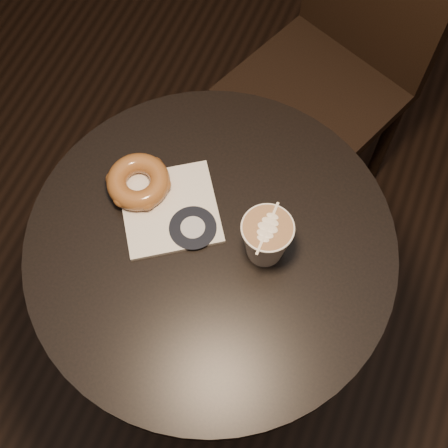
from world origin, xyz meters
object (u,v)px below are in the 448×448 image
Objects in this scene: cafe_table at (212,280)px; doughnut at (138,182)px; chair at (344,45)px; latte_cup at (266,240)px; pastry_bag at (170,209)px.

doughnut is at bearing 162.40° from cafe_table.
chair is 0.73m from latte_cup.
latte_cup is (0.10, 0.02, 0.25)m from cafe_table.
latte_cup is at bearing -37.66° from pastry_bag.
chair is 8.37× the size of doughnut.
doughnut reaches higher than pastry_bag.
cafe_table is at bearing -53.42° from pastry_bag.
chair reaches higher than pastry_bag.
chair is 5.73× the size of pastry_bag.
cafe_table is at bearing -167.16° from latte_cup.
latte_cup reaches higher than doughnut.
chair is (0.07, 0.71, 0.02)m from cafe_table.
chair is 9.80× the size of latte_cup.
doughnut is at bearing 173.28° from latte_cup.
chair reaches higher than cafe_table.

